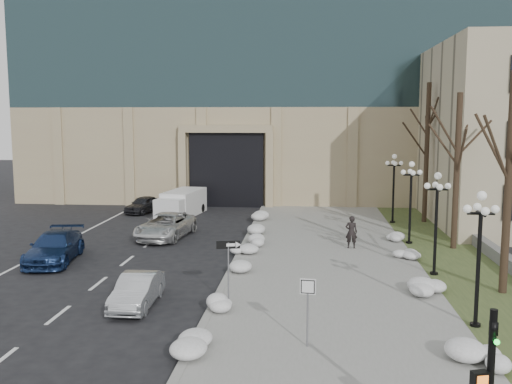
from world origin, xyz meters
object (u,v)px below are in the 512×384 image
car_c (55,247)px  lamppost_d (394,179)px  box_truck (181,204)px  lamppost_c (411,191)px  car_d (166,226)px  keep_sign (308,298)px  pedestrian (351,232)px  car_b (137,291)px  lamppost_b (437,210)px  car_e (143,204)px  lamppost_a (480,241)px  one_way_sign (232,252)px

car_c → lamppost_d: lamppost_d is taller
car_c → box_truck: (3.33, 13.88, 0.14)m
lamppost_c → lamppost_d: bearing=90.0°
car_d → keep_sign: (8.50, -15.93, 0.94)m
car_c → keep_sign: (12.62, -9.83, 0.93)m
pedestrian → lamppost_d: 8.99m
car_b → lamppost_c: lamppost_c is taller
car_d → lamppost_b: bearing=-19.2°
pedestrian → car_d: bearing=-9.3°
car_b → lamppost_c: size_ratio=0.79×
car_e → keep_sign: (12.47, -24.80, 1.04)m
car_b → car_d: (-2.02, 12.37, 0.12)m
keep_sign → lamppost_d: bearing=81.6°
keep_sign → lamppost_a: bearing=28.5°
car_e → pedestrian: pedestrian is taller
car_d → keep_sign: keep_sign is taller
car_b → keep_sign: bearing=-29.7°
car_b → one_way_sign: size_ratio=1.47×
car_d → one_way_sign: bearing=-57.4°
car_c → one_way_sign: bearing=-39.2°
car_d → pedestrian: bearing=-4.0°
car_c → lamppost_d: size_ratio=1.07×
car_e → box_truck: box_truck is taller
car_d → lamppost_c: (14.22, -0.60, 2.33)m
car_d → one_way_sign: one_way_sign is taller
pedestrian → lamppost_a: (3.37, -11.43, 2.07)m
box_truck → keep_sign: size_ratio=2.63×
car_d → box_truck: (-0.78, 7.78, 0.15)m
lamppost_d → lamppost_c: bearing=-90.0°
one_way_sign → lamppost_c: (8.59, 11.33, 0.98)m
box_truck → lamppost_b: bearing=-36.2°
one_way_sign → lamppost_a: 8.80m
lamppost_a → lamppost_c: size_ratio=1.00×
one_way_sign → lamppost_a: bearing=-24.4°
car_d → lamppost_c: size_ratio=1.12×
keep_sign → lamppost_b: lamppost_b is taller
box_truck → keep_sign: bearing=-60.0°
car_b → one_way_sign: one_way_sign is taller
keep_sign → car_b: bearing=157.5°
pedestrian → lamppost_c: 4.26m
car_b → car_d: 12.53m
car_c → pedestrian: bearing=6.4°
keep_sign → one_way_sign: bearing=131.9°
car_b → pedestrian: bearing=48.2°
car_b → lamppost_d: 22.11m
keep_sign → car_c: bearing=148.4°
box_truck → lamppost_a: (15.00, -21.38, 2.19)m
car_d → car_e: (-3.97, 8.87, -0.10)m
car_b → car_e: (-5.99, 21.23, 0.02)m
one_way_sign → lamppost_b: (8.59, 4.83, 0.98)m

